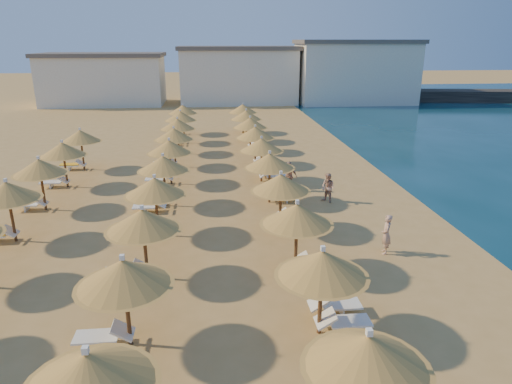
{
  "coord_description": "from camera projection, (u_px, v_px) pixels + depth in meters",
  "views": [
    {
      "loc": [
        -0.81,
        -16.04,
        8.02
      ],
      "look_at": [
        1.2,
        4.0,
        1.3
      ],
      "focal_mm": 32.0,
      "sensor_mm": 36.0,
      "label": 1
    }
  ],
  "objects": [
    {
      "name": "parasol_row_west",
      "position": [
        163.0,
        164.0,
        22.57
      ],
      "size": [
        2.64,
        40.09,
        2.74
      ],
      "color": "brown",
      "rests_on": "ground"
    },
    {
      "name": "loungers",
      "position": [
        191.0,
        201.0,
        22.97
      ],
      "size": [
        14.22,
        38.99,
        0.66
      ],
      "color": "white",
      "rests_on": "ground"
    },
    {
      "name": "beachgoer_b",
      "position": [
        328.0,
        188.0,
        23.54
      ],
      "size": [
        0.92,
        0.95,
        1.54
      ],
      "primitive_type": "imported",
      "rotation": [
        0.0,
        0.0,
        -0.89
      ],
      "color": "tan",
      "rests_on": "ground"
    },
    {
      "name": "jetty",
      "position": [
        416.0,
        96.0,
        63.1
      ],
      "size": [
        30.27,
        8.07,
        1.5
      ],
      "primitive_type": "cube",
      "rotation": [
        0.0,
        0.0,
        -0.14
      ],
      "color": "black",
      "rests_on": "ground"
    },
    {
      "name": "ground",
      "position": [
        236.0,
        257.0,
        17.76
      ],
      "size": [
        220.0,
        220.0,
        0.0
      ],
      "primitive_type": "plane",
      "color": "tan",
      "rests_on": "ground"
    },
    {
      "name": "beachgoer_a",
      "position": [
        386.0,
        234.0,
        17.83
      ],
      "size": [
        0.53,
        0.67,
        1.6
      ],
      "primitive_type": "imported",
      "rotation": [
        0.0,
        0.0,
        -1.86
      ],
      "color": "tan",
      "rests_on": "ground"
    },
    {
      "name": "parasol_row_east",
      "position": [
        270.0,
        162.0,
        23.07
      ],
      "size": [
        2.64,
        40.09,
        2.74
      ],
      "color": "brown",
      "rests_on": "ground"
    },
    {
      "name": "parasol_row_inland",
      "position": [
        25.0,
        179.0,
        20.25
      ],
      "size": [
        2.64,
        21.37,
        2.74
      ],
      "color": "brown",
      "rests_on": "ground"
    },
    {
      "name": "beachgoer_c",
      "position": [
        289.0,
        176.0,
        25.37
      ],
      "size": [
        1.06,
        0.85,
        1.68
      ],
      "primitive_type": "imported",
      "rotation": [
        0.0,
        0.0,
        -0.52
      ],
      "color": "tan",
      "rests_on": "ground"
    },
    {
      "name": "hotel_blocks",
      "position": [
        242.0,
        75.0,
        60.08
      ],
      "size": [
        48.48,
        10.2,
        8.1
      ],
      "color": "white",
      "rests_on": "ground"
    }
  ]
}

